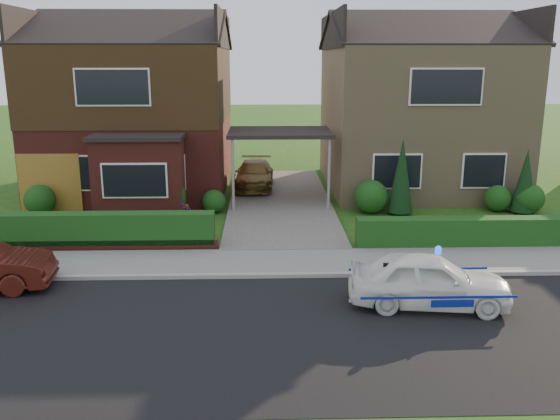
{
  "coord_description": "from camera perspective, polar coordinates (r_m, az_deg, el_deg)",
  "views": [
    {
      "loc": [
        -0.64,
        -10.97,
        5.39
      ],
      "look_at": [
        -0.22,
        3.5,
        1.66
      ],
      "focal_mm": 38.0,
      "sensor_mm": 36.0,
      "label": 1
    }
  ],
  "objects": [
    {
      "name": "shrub_left_mid",
      "position": [
        21.09,
        -10.81,
        1.24
      ],
      "size": [
        1.32,
        1.32,
        1.32
      ],
      "primitive_type": "sphere",
      "color": "#153912",
      "rests_on": "ground"
    },
    {
      "name": "ground",
      "position": [
        12.24,
        1.53,
        -11.67
      ],
      "size": [
        120.0,
        120.0,
        0.0
      ],
      "primitive_type": "plane",
      "color": "#1B4F15",
      "rests_on": "ground"
    },
    {
      "name": "house_left",
      "position": [
        25.45,
        -13.57,
        10.51
      ],
      "size": [
        7.5,
        9.53,
        7.25
      ],
      "color": "maroon",
      "rests_on": "ground"
    },
    {
      "name": "shrub_right_far",
      "position": [
        22.79,
        22.83,
        1.03
      ],
      "size": [
        1.08,
        1.08,
        1.08
      ],
      "primitive_type": "sphere",
      "color": "#153912",
      "rests_on": "ground"
    },
    {
      "name": "police_car",
      "position": [
        13.58,
        14.15,
        -6.64
      ],
      "size": [
        3.25,
        3.68,
        1.37
      ],
      "rotation": [
        0.0,
        0.0,
        1.44
      ],
      "color": "white",
      "rests_on": "ground"
    },
    {
      "name": "shrub_left_far",
      "position": [
        22.46,
        -22.12,
        0.91
      ],
      "size": [
        1.08,
        1.08,
        1.08
      ],
      "primitive_type": "sphere",
      "color": "#153912",
      "rests_on": "ground"
    },
    {
      "name": "road",
      "position": [
        12.24,
        1.53,
        -11.67
      ],
      "size": [
        60.0,
        6.0,
        0.02
      ],
      "primitive_type": "cube",
      "color": "black",
      "rests_on": "ground"
    },
    {
      "name": "hedge_left",
      "position": [
        18.04,
        -18.26,
        -3.68
      ],
      "size": [
        7.5,
        0.55,
        0.9
      ],
      "primitive_type": "cube",
      "color": "#153912",
      "rests_on": "ground"
    },
    {
      "name": "driveway",
      "position": [
        22.62,
        -0.01,
        0.83
      ],
      "size": [
        3.8,
        12.0,
        0.12
      ],
      "primitive_type": "cube",
      "color": "#666059",
      "rests_on": "ground"
    },
    {
      "name": "garage_door",
      "position": [
        22.69,
        -21.26,
        2.44
      ],
      "size": [
        2.2,
        0.1,
        2.1
      ],
      "primitive_type": "cube",
      "color": "olive",
      "rests_on": "ground"
    },
    {
      "name": "dwarf_wall",
      "position": [
        17.85,
        -18.44,
        -3.28
      ],
      "size": [
        7.7,
        0.25,
        0.36
      ],
      "primitive_type": "cube",
      "color": "maroon",
      "rests_on": "ground"
    },
    {
      "name": "kerb",
      "position": [
        15.01,
        0.88,
        -6.33
      ],
      "size": [
        60.0,
        0.16,
        0.12
      ],
      "primitive_type": "cube",
      "color": "#9E9993",
      "rests_on": "ground"
    },
    {
      "name": "sidewalk",
      "position": [
        16.0,
        0.71,
        -5.03
      ],
      "size": [
        60.0,
        2.0,
        0.1
      ],
      "primitive_type": "cube",
      "color": "slate",
      "rests_on": "ground"
    },
    {
      "name": "shrub_right_mid",
      "position": [
        22.68,
        20.21,
        1.05
      ],
      "size": [
        0.96,
        0.96,
        0.96
      ],
      "primitive_type": "sphere",
      "color": "#153912",
      "rests_on": "ground"
    },
    {
      "name": "conifer_a",
      "position": [
        21.14,
        11.6,
        3.01
      ],
      "size": [
        0.9,
        0.9,
        2.6
      ],
      "primitive_type": "cone",
      "color": "black",
      "rests_on": "ground"
    },
    {
      "name": "hedge_right",
      "position": [
        18.36,
        18.98,
        -3.43
      ],
      "size": [
        7.5,
        0.55,
        0.8
      ],
      "primitive_type": "cube",
      "color": "#153912",
      "rests_on": "ground"
    },
    {
      "name": "potted_plant_c",
      "position": [
        19.65,
        -9.02,
        -0.46
      ],
      "size": [
        0.44,
        0.44,
        0.78
      ],
      "primitive_type": "imported",
      "rotation": [
        0.0,
        0.0,
        1.58
      ],
      "color": "gray",
      "rests_on": "ground"
    },
    {
      "name": "carport_link",
      "position": [
        22.11,
        -0.01,
        7.36
      ],
      "size": [
        3.8,
        3.0,
        2.77
      ],
      "color": "black",
      "rests_on": "ground"
    },
    {
      "name": "shrub_left_near",
      "position": [
        21.24,
        -6.39,
        0.83
      ],
      "size": [
        0.84,
        0.84,
        0.84
      ],
      "primitive_type": "sphere",
      "color": "#153912",
      "rests_on": "ground"
    },
    {
      "name": "driveway_car",
      "position": [
        24.73,
        -2.49,
        3.44
      ],
      "size": [
        1.68,
        3.83,
        1.09
      ],
      "primitive_type": "imported",
      "rotation": [
        0.0,
        0.0,
        -0.04
      ],
      "color": "brown",
      "rests_on": "driveway"
    },
    {
      "name": "conifer_b",
      "position": [
        22.6,
        22.51,
        2.41
      ],
      "size": [
        0.9,
        0.9,
        2.2
      ],
      "primitive_type": "cone",
      "color": "black",
      "rests_on": "ground"
    },
    {
      "name": "shrub_right_near",
      "position": [
        21.28,
        8.76,
        1.28
      ],
      "size": [
        1.2,
        1.2,
        1.2
      ],
      "primitive_type": "sphere",
      "color": "#153912",
      "rests_on": "ground"
    },
    {
      "name": "house_right",
      "position": [
        25.84,
        12.96,
        10.27
      ],
      "size": [
        7.5,
        8.06,
        7.25
      ],
      "color": "tan",
      "rests_on": "ground"
    }
  ]
}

